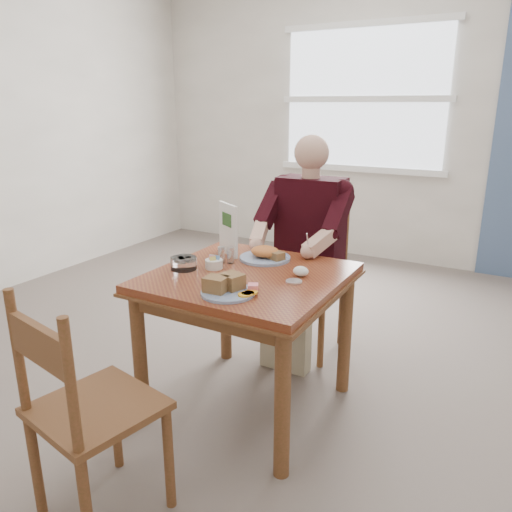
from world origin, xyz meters
The scene contains 16 objects.
floor centered at (0.00, 0.00, 0.00)m, with size 6.00×6.00×0.00m, color #6C5F57.
wall_back centered at (0.00, 3.00, 1.40)m, with size 5.50×5.50×0.00m, color silver.
lemon_wedge centered at (-0.01, -0.29, 0.76)m, with size 0.05×0.04×0.03m, color yellow.
napkin centered at (0.25, 0.09, 0.77)m, with size 0.08×0.06×0.05m, color white.
metal_dish centered at (0.26, -0.01, 0.75)m, with size 0.08×0.08×0.01m, color silver.
window centered at (-0.40, 2.97, 1.60)m, with size 1.72×0.04×1.42m.
table centered at (0.00, 0.00, 0.64)m, with size 0.92×0.92×0.75m.
chair_far centered at (0.00, 0.80, 0.48)m, with size 0.42×0.42×0.95m.
chair_near centered at (-0.14, -0.95, 0.48)m, with size 0.49×0.49×0.95m.
diner centered at (0.00, 0.71, 0.81)m, with size 0.53×0.56×1.39m.
near_plate centered at (0.06, -0.28, 0.78)m, with size 0.27×0.26×0.08m.
far_plate centered at (-0.03, 0.25, 0.78)m, with size 0.36×0.36×0.07m.
caddy centered at (-0.19, -0.02, 0.77)m, with size 0.11×0.11×0.07m.
shakers centered at (-0.19, 0.09, 0.79)m, with size 0.10×0.06×0.09m.
creamer centered at (-0.32, -0.10, 0.78)m, with size 0.15×0.15×0.06m.
menu centered at (-0.26, 0.23, 0.90)m, with size 0.18×0.11×0.29m.
Camera 1 is at (1.18, -2.03, 1.56)m, focal length 35.00 mm.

